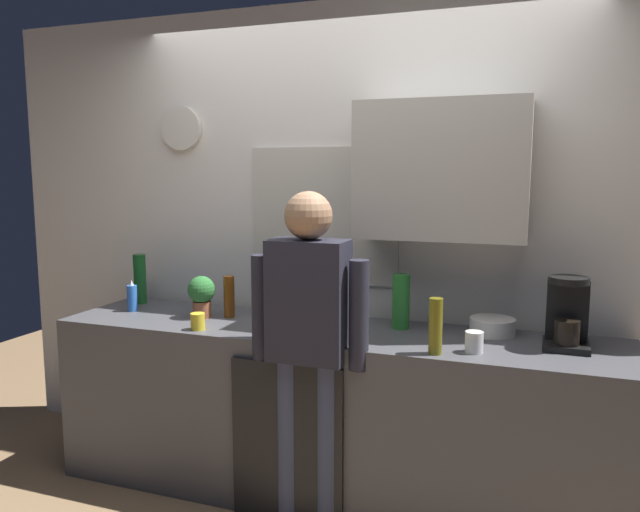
% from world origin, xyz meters
% --- Properties ---
extents(kitchen_counter, '(2.90, 0.64, 0.89)m').
position_xyz_m(kitchen_counter, '(0.00, 0.30, 0.45)').
color(kitchen_counter, '#4C4C51').
rests_on(kitchen_counter, ground_plane).
extents(dishwasher_panel, '(0.56, 0.02, 0.80)m').
position_xyz_m(dishwasher_panel, '(-0.10, -0.03, 0.40)').
color(dishwasher_panel, black).
rests_on(dishwasher_panel, ground_plane).
extents(back_wall_assembly, '(4.50, 0.42, 2.60)m').
position_xyz_m(back_wall_assembly, '(0.06, 0.70, 1.36)').
color(back_wall_assembly, white).
rests_on(back_wall_assembly, ground_plane).
extents(coffee_maker, '(0.20, 0.20, 0.33)m').
position_xyz_m(coffee_maker, '(1.12, 0.37, 1.04)').
color(coffee_maker, black).
rests_on(coffee_maker, kitchen_counter).
extents(bottle_dark_sauce, '(0.06, 0.06, 0.18)m').
position_xyz_m(bottle_dark_sauce, '(-0.13, 0.15, 0.98)').
color(bottle_dark_sauce, black).
rests_on(bottle_dark_sauce, kitchen_counter).
extents(bottle_olive_oil, '(0.06, 0.06, 0.25)m').
position_xyz_m(bottle_olive_oil, '(0.57, 0.06, 1.02)').
color(bottle_olive_oil, olive).
rests_on(bottle_olive_oil, kitchen_counter).
extents(bottle_clear_soda, '(0.09, 0.09, 0.28)m').
position_xyz_m(bottle_clear_soda, '(0.33, 0.45, 1.03)').
color(bottle_clear_soda, '#2D8C33').
rests_on(bottle_clear_soda, kitchen_counter).
extents(bottle_amber_beer, '(0.06, 0.06, 0.23)m').
position_xyz_m(bottle_amber_beer, '(-0.61, 0.36, 1.01)').
color(bottle_amber_beer, brown).
rests_on(bottle_amber_beer, kitchen_counter).
extents(bottle_green_wine, '(0.07, 0.07, 0.30)m').
position_xyz_m(bottle_green_wine, '(-1.28, 0.50, 1.04)').
color(bottle_green_wine, '#195923').
rests_on(bottle_green_wine, kitchen_counter).
extents(cup_white_mug, '(0.08, 0.08, 0.09)m').
position_xyz_m(cup_white_mug, '(0.73, 0.14, 0.94)').
color(cup_white_mug, white).
rests_on(cup_white_mug, kitchen_counter).
extents(cup_yellow_cup, '(0.07, 0.07, 0.08)m').
position_xyz_m(cup_yellow_cup, '(-0.63, 0.07, 0.93)').
color(cup_yellow_cup, yellow).
rests_on(cup_yellow_cup, kitchen_counter).
extents(mixing_bowl, '(0.22, 0.22, 0.08)m').
position_xyz_m(mixing_bowl, '(0.78, 0.49, 0.93)').
color(mixing_bowl, white).
rests_on(mixing_bowl, kitchen_counter).
extents(potted_plant, '(0.15, 0.15, 0.23)m').
position_xyz_m(potted_plant, '(-0.74, 0.31, 1.02)').
color(potted_plant, '#9E5638').
rests_on(potted_plant, kitchen_counter).
extents(dish_soap, '(0.06, 0.06, 0.18)m').
position_xyz_m(dish_soap, '(-1.20, 0.30, 0.97)').
color(dish_soap, blue).
rests_on(dish_soap, kitchen_counter).
extents(person_at_sink, '(0.57, 0.22, 1.60)m').
position_xyz_m(person_at_sink, '(0.00, 0.00, 0.95)').
color(person_at_sink, '#3F4766').
rests_on(person_at_sink, ground_plane).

